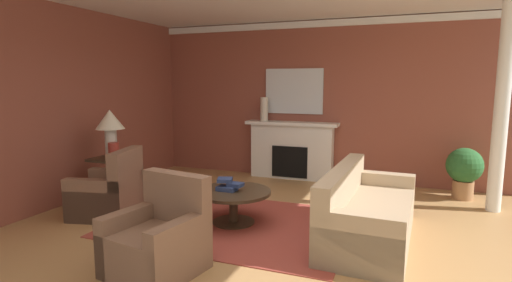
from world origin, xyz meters
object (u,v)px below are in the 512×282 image
(vase_on_side_table, at_px, (114,151))
(sofa, at_px, (366,215))
(fireplace, at_px, (291,152))
(armchair_facing_fireplace, at_px, (158,242))
(table_lamp, at_px, (110,124))
(coffee_table, at_px, (233,199))
(potted_plant, at_px, (464,169))
(vase_mantel_left, at_px, (264,109))
(side_table, at_px, (113,176))
(armchair_near_window, at_px, (109,194))
(mantel_mirror, at_px, (294,91))

(vase_on_side_table, bearing_deg, sofa, -0.88)
(fireplace, relative_size, sofa, 0.84)
(armchair_facing_fireplace, height_order, vase_on_side_table, vase_on_side_table)
(table_lamp, bearing_deg, fireplace, 48.20)
(coffee_table, bearing_deg, potted_plant, 38.58)
(coffee_table, bearing_deg, sofa, 2.82)
(table_lamp, bearing_deg, coffee_table, -6.76)
(armchair_facing_fireplace, height_order, table_lamp, table_lamp)
(sofa, height_order, armchair_facing_fireplace, armchair_facing_fireplace)
(sofa, bearing_deg, vase_mantel_left, 130.83)
(potted_plant, bearing_deg, fireplace, 173.22)
(armchair_facing_fireplace, relative_size, vase_on_side_table, 3.64)
(vase_on_side_table, bearing_deg, side_table, 141.34)
(side_table, bearing_deg, armchair_facing_fireplace, -40.57)
(potted_plant, bearing_deg, armchair_facing_fireplace, -128.57)
(coffee_table, relative_size, side_table, 1.43)
(vase_on_side_table, bearing_deg, armchair_near_window, -59.47)
(mantel_mirror, bearing_deg, armchair_near_window, -119.15)
(coffee_table, relative_size, vase_on_side_table, 3.83)
(armchair_near_window, distance_m, vase_mantel_left, 3.42)
(armchair_facing_fireplace, distance_m, side_table, 2.74)
(sofa, relative_size, armchair_facing_fireplace, 2.25)
(armchair_near_window, relative_size, side_table, 1.38)
(armchair_facing_fireplace, height_order, potted_plant, armchair_facing_fireplace)
(coffee_table, xyz_separation_m, side_table, (-2.21, 0.26, 0.06))
(mantel_mirror, relative_size, armchair_facing_fireplace, 1.20)
(coffee_table, height_order, side_table, side_table)
(fireplace, xyz_separation_m, vase_mantel_left, (-0.55, -0.05, 0.82))
(side_table, bearing_deg, coffee_table, -6.76)
(armchair_near_window, bearing_deg, fireplace, 59.90)
(mantel_mirror, relative_size, armchair_near_window, 1.18)
(coffee_table, relative_size, vase_mantel_left, 2.15)
(armchair_facing_fireplace, height_order, coffee_table, armchair_facing_fireplace)
(armchair_facing_fireplace, relative_size, potted_plant, 1.14)
(side_table, bearing_deg, armchair_near_window, -54.16)
(armchair_facing_fireplace, bearing_deg, mantel_mirror, 88.27)
(vase_mantel_left, xyz_separation_m, potted_plant, (3.53, -0.31, -0.85))
(mantel_mirror, xyz_separation_m, coffee_table, (-0.01, -2.86, -1.36))
(sofa, distance_m, vase_on_side_table, 3.80)
(armchair_facing_fireplace, bearing_deg, potted_plant, 51.43)
(table_lamp, bearing_deg, vase_mantel_left, 55.57)
(side_table, distance_m, vase_mantel_left, 3.09)
(armchair_near_window, xyz_separation_m, table_lamp, (-0.43, 0.60, 0.92))
(sofa, height_order, side_table, sofa)
(armchair_near_window, bearing_deg, sofa, 6.89)
(mantel_mirror, height_order, potted_plant, mantel_mirror)
(potted_plant, bearing_deg, vase_mantel_left, 175.06)
(table_lamp, relative_size, vase_mantel_left, 1.61)
(armchair_facing_fireplace, distance_m, vase_mantel_left, 4.35)
(vase_mantel_left, bearing_deg, armchair_near_window, -112.15)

